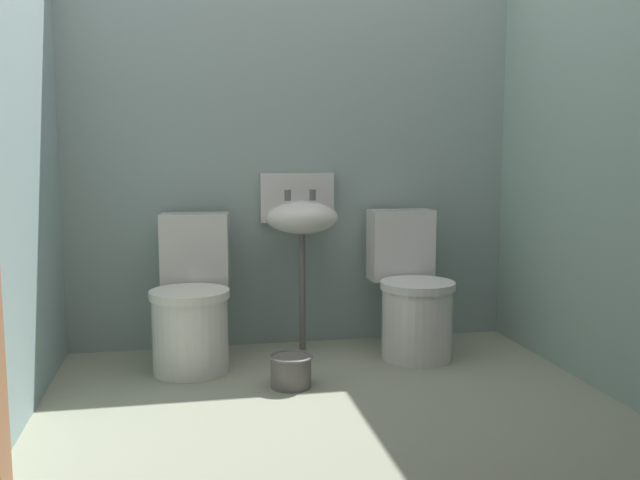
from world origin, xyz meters
name	(u,v)px	position (x,y,z in m)	size (l,w,h in m)	color
ground_plane	(331,413)	(0.00, 0.00, -0.04)	(2.94, 2.45, 0.08)	gray
wall_back	(293,142)	(0.00, 1.08, 1.17)	(2.94, 0.10, 2.33)	#8B9E99
wall_left	(2,137)	(-1.32, 0.10, 1.17)	(0.10, 2.25, 2.33)	#859F9E
wall_right	(601,139)	(1.32, 0.10, 1.17)	(0.10, 2.25, 2.33)	#87A397
toilet_left	(192,306)	(-0.59, 0.68, 0.32)	(0.45, 0.63, 0.78)	silver
toilet_right	(412,296)	(0.60, 0.68, 0.32)	(0.40, 0.59, 0.78)	silver
sink	(301,216)	(0.01, 0.86, 0.75)	(0.42, 0.35, 0.99)	#625C59
bucket	(291,370)	(-0.14, 0.27, 0.08)	(0.21, 0.21, 0.15)	#625C59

